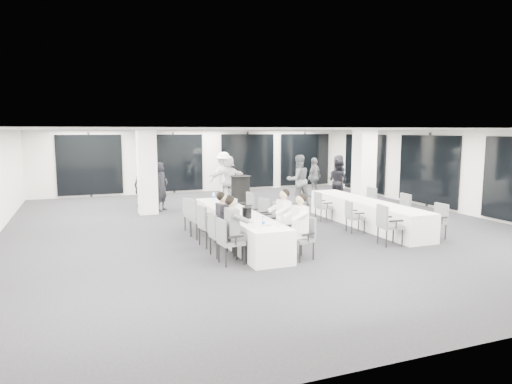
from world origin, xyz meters
TOP-DOWN VIEW (x-y plane):
  - room at (0.89, 1.11)m, footprint 14.04×16.04m
  - column_left at (-2.80, 3.20)m, footprint 0.60×0.60m
  - column_right at (4.20, 1.00)m, footprint 0.60×0.60m
  - banquet_table_main at (-1.24, -1.51)m, footprint 0.90×5.00m
  - banquet_table_side at (2.85, -1.13)m, footprint 0.90×5.00m
  - cocktail_table at (0.66, 3.68)m, footprint 0.79×0.79m
  - chair_main_left_near at (-2.07, -3.37)m, footprint 0.52×0.57m
  - chair_main_left_second at (-2.07, -2.71)m, footprint 0.52×0.57m
  - chair_main_left_mid at (-2.07, -1.79)m, footprint 0.57×0.62m
  - chair_main_left_fourth at (-2.08, -0.87)m, footprint 0.58×0.63m
  - chair_main_left_far at (-2.07, -0.04)m, footprint 0.53×0.57m
  - chair_main_right_near at (-0.41, -3.57)m, footprint 0.57×0.59m
  - chair_main_right_second at (-0.40, -2.74)m, footprint 0.53×0.58m
  - chair_main_right_mid at (-0.40, -1.82)m, footprint 0.49×0.55m
  - chair_main_right_fourth at (-0.41, -0.98)m, footprint 0.59×0.61m
  - chair_main_right_far at (-0.40, 0.16)m, footprint 0.52×0.57m
  - chair_side_left_near at (2.01, -3.25)m, footprint 0.56×0.61m
  - chair_side_left_mid at (2.02, -1.74)m, footprint 0.50×0.53m
  - chair_side_left_far at (2.02, -0.01)m, footprint 0.47×0.52m
  - chair_side_right_near at (3.68, -3.10)m, footprint 0.48×0.53m
  - chair_side_right_mid at (3.68, -1.66)m, footprint 0.52×0.57m
  - chair_side_right_far at (3.68, -0.04)m, footprint 0.49×0.55m
  - seated_guest_a at (-1.90, -3.36)m, footprint 0.50×0.38m
  - seated_guest_b at (-1.90, -2.70)m, footprint 0.50×0.38m
  - seated_guest_c at (-0.57, -3.59)m, footprint 0.50×0.38m
  - seated_guest_d at (-0.57, -2.75)m, footprint 0.50×0.38m
  - standing_guest_a at (-2.28, 3.54)m, footprint 0.87×0.90m
  - standing_guest_b at (2.69, 2.98)m, footprint 1.04×0.66m
  - standing_guest_c at (0.64, 5.78)m, footprint 1.46×0.86m
  - standing_guest_d at (4.26, 4.64)m, footprint 1.26×1.13m
  - standing_guest_e at (5.68, 5.10)m, footprint 0.71×1.01m
  - standing_guest_f at (0.80, 5.68)m, footprint 1.94×1.10m
  - standing_guest_g at (-2.81, 4.89)m, footprint 0.81×0.82m
  - standing_guest_h at (4.36, 2.94)m, footprint 0.89×1.06m
  - ice_bucket_near at (-1.30, -2.42)m, footprint 0.22×0.22m
  - ice_bucket_far at (-1.16, -0.37)m, footprint 0.23×0.23m
  - water_bottle_a at (-1.30, -3.45)m, footprint 0.07×0.07m
  - water_bottle_b at (-1.04, -0.86)m, footprint 0.07×0.07m
  - water_bottle_c at (-1.28, 0.49)m, footprint 0.07×0.07m
  - plate_a at (-1.40, -2.96)m, footprint 0.19×0.19m
  - plate_b at (-1.16, -3.41)m, footprint 0.21×0.21m
  - plate_c at (-1.14, -1.96)m, footprint 0.22×0.22m
  - wine_glass at (-0.97, -3.50)m, footprint 0.08×0.08m

SIDE VIEW (x-z plane):
  - banquet_table_main at x=-1.24m, z-range 0.00..0.75m
  - banquet_table_side at x=2.85m, z-range 0.00..0.75m
  - chair_side_left_mid at x=2.02m, z-range 0.06..0.93m
  - chair_side_left_far at x=2.02m, z-range 0.06..0.96m
  - chair_side_right_near at x=3.68m, z-range 0.06..0.97m
  - chair_main_right_near at x=-0.41m, z-range 0.06..0.98m
  - chair_main_left_far at x=-2.07m, z-range 0.07..0.99m
  - chair_main_left_second at x=-2.07m, z-range 0.07..1.02m
  - chair_main_right_fourth at x=-0.41m, z-range 0.07..1.02m
  - chair_side_right_far at x=3.68m, z-range 0.07..1.03m
  - chair_main_right_second at x=-0.40m, z-range 0.07..1.03m
  - chair_main_left_near at x=-2.07m, z-range 0.07..1.03m
  - chair_main_right_far at x=-0.40m, z-range 0.07..1.04m
  - chair_side_right_mid at x=3.68m, z-range 0.07..1.04m
  - chair_main_right_mid at x=-0.40m, z-range 0.07..1.04m
  - cocktail_table at x=0.66m, z-range 0.01..1.11m
  - chair_side_left_near at x=2.01m, z-range 0.07..1.06m
  - chair_main_left_mid at x=-2.07m, z-range 0.07..1.07m
  - chair_main_left_fourth at x=-2.08m, z-range 0.07..1.10m
  - plate_b at x=-1.16m, z-range 0.75..0.78m
  - plate_a at x=-1.40m, z-range 0.75..0.78m
  - plate_c at x=-1.14m, z-range 0.75..0.78m
  - seated_guest_a at x=-1.90m, z-range 0.09..1.53m
  - seated_guest_b at x=-1.90m, z-range 0.09..1.53m
  - seated_guest_c at x=-0.57m, z-range 0.09..1.53m
  - seated_guest_d at x=-0.57m, z-range 0.09..1.53m
  - water_bottle_b at x=-1.04m, z-range 0.75..0.97m
  - water_bottle_a at x=-1.30m, z-range 0.75..0.97m
  - water_bottle_c at x=-1.28m, z-range 0.75..0.98m
  - ice_bucket_near at x=-1.30m, z-range 0.75..1.00m
  - standing_guest_g at x=-2.81m, z-range 0.00..1.76m
  - ice_bucket_far at x=-1.16m, z-range 0.75..1.01m
  - wine_glass at x=-0.97m, z-range 0.81..1.02m
  - standing_guest_d at x=4.26m, z-range 0.00..1.87m
  - standing_guest_h at x=4.36m, z-range 0.00..1.89m
  - standing_guest_a at x=-2.28m, z-range 0.00..1.92m
  - standing_guest_e at x=5.68m, z-range 0.00..1.94m
  - standing_guest_f at x=0.80m, z-range 0.00..1.99m
  - standing_guest_b at x=2.69m, z-range 0.00..2.12m
  - standing_guest_c at x=0.64m, z-range 0.00..2.14m
  - room at x=0.89m, z-range -0.03..2.81m
  - column_left at x=-2.80m, z-range 0.00..2.80m
  - column_right at x=4.20m, z-range 0.00..2.80m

